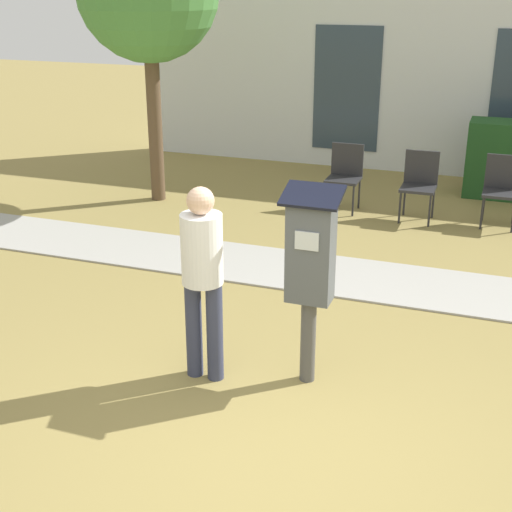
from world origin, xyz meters
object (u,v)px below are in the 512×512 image
Objects in this scene: person_standing at (202,269)px; parking_meter at (310,261)px; outdoor_chair_right at (502,185)px; outdoor_chair_left at (345,172)px; outdoor_chair_middle at (420,180)px.

parking_meter is at bearing 6.21° from person_standing.
outdoor_chair_left is at bearing 176.84° from outdoor_chair_right.
outdoor_chair_right is at bearing -0.01° from outdoor_chair_middle.
outdoor_chair_left is at bearing 79.99° from person_standing.
outdoor_chair_left is 1.00× the size of outdoor_chair_right.
outdoor_chair_right is (1.02, 0.12, 0.00)m from outdoor_chair_middle.
person_standing is 1.76× the size of outdoor_chair_right.
outdoor_chair_left is at bearing 99.67° from parking_meter.
outdoor_chair_right is (1.27, 4.55, -0.49)m from parking_meter.
outdoor_chair_right is (2.05, 4.78, -0.40)m from person_standing.
person_standing is at bearing -163.96° from parking_meter.
outdoor_chair_left is (-0.77, 4.53, -0.49)m from parking_meter.
parking_meter reaches higher than person_standing.
parking_meter is 1.77× the size of outdoor_chair_left.
person_standing is at bearing -108.43° from outdoor_chair_left.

